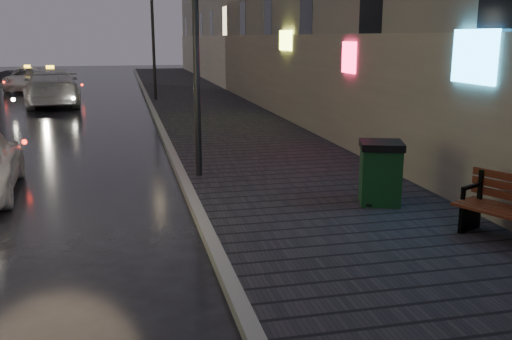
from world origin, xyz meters
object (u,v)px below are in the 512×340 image
Objects in this scene: lamp_near at (195,19)px; trash_bin at (380,172)px; taxi_far at (28,79)px; taxi_mid at (52,87)px; lamp_far at (153,29)px.

trash_bin is (2.93, -2.90, -2.76)m from lamp_near.
trash_bin is 28.75m from taxi_far.
taxi_mid is (-7.66, 18.72, 0.12)m from trash_bin.
trash_bin is (2.93, -18.90, -2.76)m from lamp_far.
taxi_far reaches higher than trash_bin.
trash_bin is 0.19× the size of taxi_mid.
taxi_far is at bearing -81.89° from taxi_mid.
taxi_mid is at bearing -73.80° from taxi_far.
lamp_near is at bearing 99.76° from taxi_mid.
lamp_near reaches higher than taxi_far.
lamp_near is 1.00× the size of lamp_far.
taxi_far is (-2.22, 8.28, -0.17)m from taxi_mid.
lamp_far is 1.08× the size of taxi_far.
taxi_mid is 8.57m from taxi_far.
lamp_far reaches higher than trash_bin.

